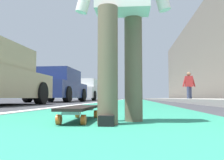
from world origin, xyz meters
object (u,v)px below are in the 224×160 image
(skateboard, at_px, (80,109))
(parked_car_far, at_px, (86,90))
(parked_car_mid, at_px, (58,86))
(traffic_light, at_px, (111,60))
(pedestrian_distant, at_px, (189,85))

(skateboard, height_order, parked_car_far, parked_car_far)
(skateboard, relative_size, parked_car_mid, 0.20)
(skateboard, relative_size, parked_car_far, 0.18)
(traffic_light, distance_m, pedestrian_distant, 8.77)
(skateboard, distance_m, traffic_light, 18.21)
(parked_car_far, relative_size, pedestrian_distant, 3.11)
(parked_car_mid, height_order, pedestrian_distant, same)
(traffic_light, bearing_deg, pedestrian_distant, -146.53)
(skateboard, height_order, parked_car_mid, parked_car_mid)
(parked_car_far, xyz_separation_m, pedestrian_distant, (-4.64, -6.18, 0.14))
(pedestrian_distant, bearing_deg, skateboard, 163.92)
(skateboard, xyz_separation_m, parked_car_far, (15.47, 3.06, 0.62))
(parked_car_mid, distance_m, pedestrian_distant, 6.46)
(pedestrian_distant, bearing_deg, parked_car_mid, 105.12)
(skateboard, relative_size, pedestrian_distant, 0.57)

